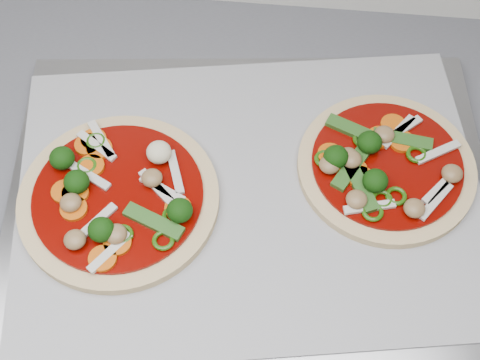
# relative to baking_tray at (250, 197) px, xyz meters

# --- Properties ---
(baking_tray) EXTENTS (0.49, 0.39, 0.01)m
(baking_tray) POSITION_rel_baking_tray_xyz_m (0.00, 0.00, 0.00)
(baking_tray) COLOR gray
(baking_tray) RESTS_ON countertop
(parchment) EXTENTS (0.49, 0.39, 0.00)m
(parchment) POSITION_rel_baking_tray_xyz_m (0.00, 0.00, 0.01)
(parchment) COLOR #A4A3A9
(parchment) RESTS_ON baking_tray
(pizza_left) EXTENTS (0.22, 0.22, 0.03)m
(pizza_left) POSITION_rel_baking_tray_xyz_m (-0.12, -0.02, 0.02)
(pizza_left) COLOR tan
(pizza_left) RESTS_ON parchment
(pizza_right) EXTENTS (0.23, 0.23, 0.03)m
(pizza_right) POSITION_rel_baking_tray_xyz_m (0.12, 0.04, 0.02)
(pizza_right) COLOR tan
(pizza_right) RESTS_ON parchment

